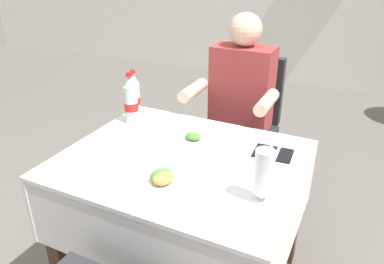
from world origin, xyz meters
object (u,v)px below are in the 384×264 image
plate_far_diner (193,138)px  cola_bottle_secondary (131,101)px  chair_far_diner_seat (241,124)px  beer_glass_left (263,175)px  main_dining_table (183,189)px  seated_diner_far (238,108)px  plate_near_camera (164,180)px  cola_bottle_primary (134,96)px  napkin_cutlery_set (273,153)px

plate_far_diner → cola_bottle_secondary: (-0.39, 0.06, 0.11)m
chair_far_diner_seat → beer_glass_left: bearing=-67.4°
main_dining_table → plate_far_diner: bearing=99.0°
main_dining_table → seated_diner_far: 0.73m
cola_bottle_secondary → plate_far_diner: bearing=-8.4°
plate_near_camera → beer_glass_left: beer_glass_left is taller
plate_near_camera → cola_bottle_primary: cola_bottle_primary is taller
chair_far_diner_seat → cola_bottle_primary: (-0.46, -0.51, 0.29)m
cola_bottle_primary → beer_glass_left: bearing=-28.4°
main_dining_table → cola_bottle_secondary: cola_bottle_secondary is taller
chair_far_diner_seat → beer_glass_left: 1.10m
plate_near_camera → plate_far_diner: plate_near_camera is taller
chair_far_diner_seat → napkin_cutlery_set: chair_far_diner_seat is taller
main_dining_table → beer_glass_left: 0.52m
cola_bottle_secondary → napkin_cutlery_set: 0.78m
seated_diner_far → beer_glass_left: 0.97m
chair_far_diner_seat → cola_bottle_secondary: (-0.41, -0.60, 0.30)m
plate_far_diner → napkin_cutlery_set: bearing=6.0°
cola_bottle_primary → seated_diner_far: bearing=41.1°
beer_glass_left → plate_far_diner: bearing=143.5°
chair_far_diner_seat → cola_bottle_primary: 0.75m
chair_far_diner_seat → napkin_cutlery_set: 0.74m
seated_diner_far → cola_bottle_secondary: (-0.42, -0.49, 0.14)m
seated_diner_far → cola_bottle_primary: size_ratio=4.88×
plate_near_camera → cola_bottle_primary: (-0.49, 0.54, 0.09)m
beer_glass_left → cola_bottle_primary: bearing=151.6°
cola_bottle_primary → chair_far_diner_seat: bearing=48.4°
beer_glass_left → napkin_cutlery_set: beer_glass_left is taller
plate_near_camera → napkin_cutlery_set: (0.32, 0.43, -0.02)m
plate_far_diner → beer_glass_left: beer_glass_left is taller
seated_diner_far → cola_bottle_secondary: size_ratio=4.61×
chair_far_diner_seat → plate_far_diner: (-0.03, -0.66, 0.19)m
seated_diner_far → beer_glass_left: (0.40, -0.87, 0.13)m
main_dining_table → plate_near_camera: (0.04, -0.22, 0.20)m
beer_glass_left → cola_bottle_primary: 0.98m
plate_near_camera → plate_far_diner: size_ratio=0.92×
plate_near_camera → chair_far_diner_seat: bearing=92.0°
beer_glass_left → napkin_cutlery_set: bearing=98.0°
main_dining_table → cola_bottle_primary: 0.62m
cola_bottle_secondary → chair_far_diner_seat: bearing=55.5°
cola_bottle_primary → cola_bottle_secondary: bearing=-65.3°
plate_near_camera → napkin_cutlery_set: bearing=53.3°
main_dining_table → plate_near_camera: plate_near_camera is taller
cola_bottle_primary → plate_far_diner: bearing=-18.9°
seated_diner_far → plate_far_diner: (-0.03, -0.55, 0.04)m
chair_far_diner_seat → plate_near_camera: chair_far_diner_seat is taller
seated_diner_far → napkin_cutlery_set: bearing=-55.7°
chair_far_diner_seat → seated_diner_far: 0.19m
plate_near_camera → main_dining_table: bearing=99.3°
seated_diner_far → plate_near_camera: (0.03, -0.94, 0.04)m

